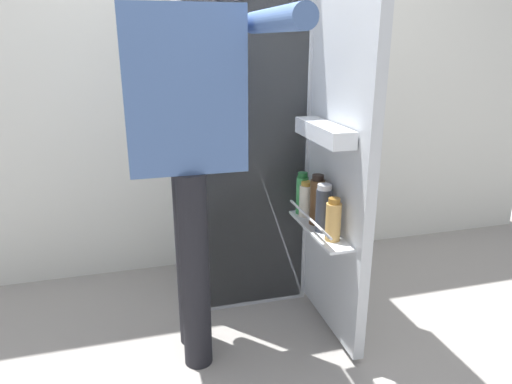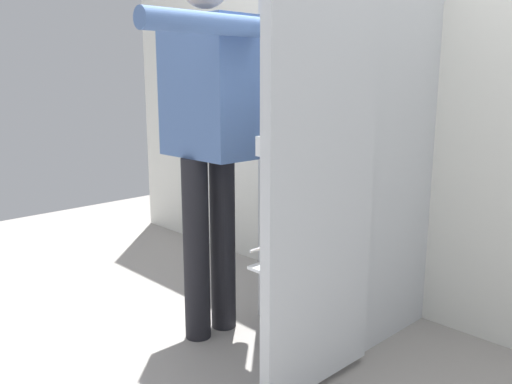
% 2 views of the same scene
% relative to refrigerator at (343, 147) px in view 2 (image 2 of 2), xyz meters
% --- Properties ---
extents(ground_plane, '(6.26, 6.26, 0.00)m').
position_rel_refrigerator_xyz_m(ground_plane, '(-0.03, -0.49, -0.88)').
color(ground_plane, gray).
extents(kitchen_wall, '(4.40, 0.10, 2.70)m').
position_rel_refrigerator_xyz_m(kitchen_wall, '(-0.03, 0.39, 0.47)').
color(kitchen_wall, silver).
rests_on(kitchen_wall, ground_plane).
extents(refrigerator, '(0.66, 1.16, 1.76)m').
position_rel_refrigerator_xyz_m(refrigerator, '(0.00, 0.00, 0.00)').
color(refrigerator, silver).
rests_on(refrigerator, ground_plane).
extents(person, '(0.55, 0.77, 1.71)m').
position_rel_refrigerator_xyz_m(person, '(-0.34, -0.53, 0.15)').
color(person, black).
rests_on(person, ground_plane).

